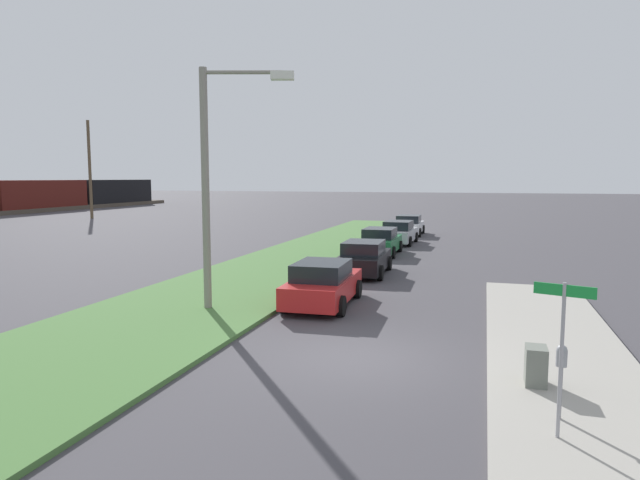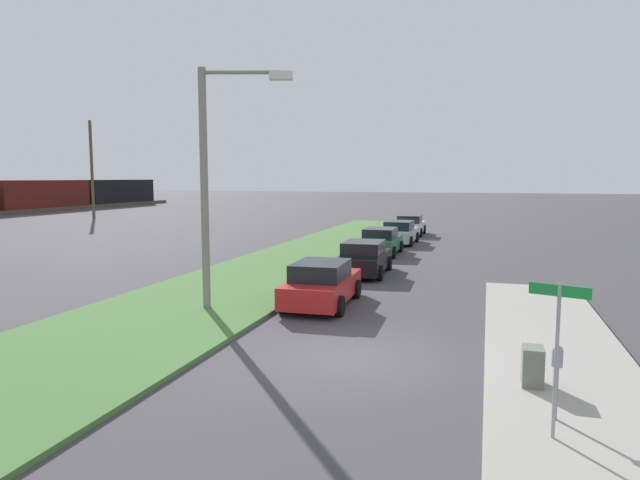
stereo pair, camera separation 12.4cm
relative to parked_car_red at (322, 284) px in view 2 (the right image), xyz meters
The scene contains 13 objects.
ground 5.55m from the parked_car_red, 155.37° to the right, with size 300.00×300.00×0.00m, color #423F44.
grass_median 6.49m from the parked_car_red, 39.20° to the left, with size 60.00×6.00×0.12m, color #477238.
sidewalk_curb 9.77m from the parked_car_red, 135.86° to the right, with size 24.00×3.20×0.14m, color #9E998E.
parked_car_red is the anchor object (origin of this frame).
parked_car_black 6.20m from the parked_car_red, ahead, with size 4.36×2.13×1.47m.
parked_car_green 12.66m from the parked_car_red, ahead, with size 4.32×2.05×1.47m.
parked_car_silver 17.97m from the parked_car_red, ahead, with size 4.34×2.10×1.47m.
parked_car_white 23.67m from the parked_car_red, ahead, with size 4.33×2.07×1.47m.
parking_meter 9.85m from the parked_car_red, 139.89° to the right, with size 0.18×0.18×1.42m.
utility_box 8.54m from the parked_car_red, 134.47° to the right, with size 0.55×0.40×0.90m, color slate.
street_sign 10.42m from the parked_car_red, 143.01° to the right, with size 0.31×0.87×2.60m.
streetlight 4.98m from the parked_car_red, 120.04° to the left, with size 1.06×2.81×7.50m.
distant_utility_pole 46.15m from the parked_car_red, 47.44° to the left, with size 0.30×0.30×10.00m, color brown.
Camera 2 is at (-12.32, -2.86, 4.19)m, focal length 31.35 mm.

